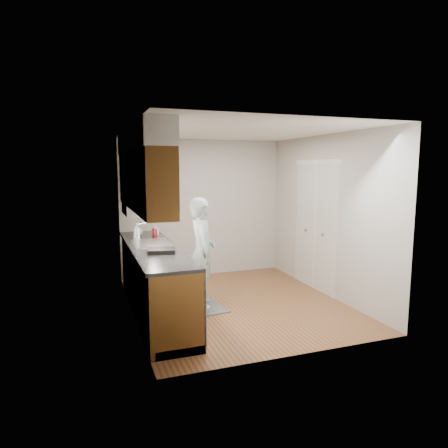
% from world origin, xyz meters
% --- Properties ---
extents(floor, '(3.50, 3.50, 0.00)m').
position_xyz_m(floor, '(0.00, 0.00, 0.00)').
color(floor, brown).
rests_on(floor, ground).
extents(ceiling, '(3.50, 3.50, 0.00)m').
position_xyz_m(ceiling, '(0.00, 0.00, 2.50)').
color(ceiling, white).
rests_on(ceiling, wall_left).
extents(wall_left, '(0.02, 3.50, 2.50)m').
position_xyz_m(wall_left, '(-1.50, 0.00, 1.25)').
color(wall_left, '#B3AFA8').
rests_on(wall_left, floor).
extents(wall_right, '(0.02, 3.50, 2.50)m').
position_xyz_m(wall_right, '(1.50, 0.00, 1.25)').
color(wall_right, '#B3AFA8').
rests_on(wall_right, floor).
extents(wall_back, '(3.00, 0.02, 2.50)m').
position_xyz_m(wall_back, '(0.00, 1.75, 1.25)').
color(wall_back, '#B3AFA8').
rests_on(wall_back, floor).
extents(counter, '(0.64, 2.80, 1.30)m').
position_xyz_m(counter, '(-1.20, -0.00, 0.49)').
color(counter, brown).
rests_on(counter, floor).
extents(upper_cabinets, '(0.47, 2.80, 1.21)m').
position_xyz_m(upper_cabinets, '(-1.33, 0.05, 1.95)').
color(upper_cabinets, brown).
rests_on(upper_cabinets, wall_left).
extents(closet_door, '(0.02, 1.22, 2.05)m').
position_xyz_m(closet_door, '(1.49, 0.30, 1.02)').
color(closet_door, white).
rests_on(closet_door, wall_right).
extents(floor_mat, '(0.60, 0.91, 0.02)m').
position_xyz_m(floor_mat, '(-0.51, 0.07, 0.01)').
color(floor_mat, slate).
rests_on(floor_mat, floor).
extents(person, '(0.52, 0.69, 1.77)m').
position_xyz_m(person, '(-0.51, 0.07, 0.90)').
color(person, '#A3C1C6').
rests_on(person, floor_mat).
extents(soap_bottle_a, '(0.10, 0.10, 0.25)m').
position_xyz_m(soap_bottle_a, '(-1.36, 0.59, 1.07)').
color(soap_bottle_a, silver).
rests_on(soap_bottle_a, counter).
extents(soap_bottle_b, '(0.11, 0.11, 0.17)m').
position_xyz_m(soap_bottle_b, '(-1.03, 0.90, 1.02)').
color(soap_bottle_b, silver).
rests_on(soap_bottle_b, counter).
extents(soap_bottle_c, '(0.19, 0.19, 0.17)m').
position_xyz_m(soap_bottle_c, '(-1.28, 0.97, 1.02)').
color(soap_bottle_c, silver).
rests_on(soap_bottle_c, counter).
extents(soda_can, '(0.08, 0.08, 0.13)m').
position_xyz_m(soda_can, '(-1.06, 0.71, 1.01)').
color(soda_can, maroon).
rests_on(soda_can, counter).
extents(steel_can, '(0.08, 0.08, 0.13)m').
position_xyz_m(steel_can, '(-1.07, 0.79, 1.00)').
color(steel_can, '#A5A5AA').
rests_on(steel_can, counter).
extents(dish_rack, '(0.39, 0.35, 0.05)m').
position_xyz_m(dish_rack, '(-1.18, -0.44, 0.97)').
color(dish_rack, black).
rests_on(dish_rack, counter).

